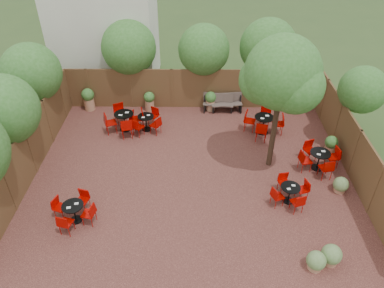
{
  "coord_description": "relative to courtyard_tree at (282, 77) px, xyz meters",
  "views": [
    {
      "loc": [
        0.12,
        -10.94,
        9.3
      ],
      "look_at": [
        0.0,
        0.5,
        1.0
      ],
      "focal_mm": 34.8,
      "sensor_mm": 36.0,
      "label": 1
    }
  ],
  "objects": [
    {
      "name": "overhang_foliage",
      "position": [
        -5.64,
        2.09,
        -1.02
      ],
      "size": [
        15.63,
        11.03,
        2.8
      ],
      "color": "#2F6621",
      "rests_on": "ground"
    },
    {
      "name": "park_bench_left",
      "position": [
        -1.81,
        4.1,
        -3.3
      ],
      "size": [
        1.48,
        0.63,
        0.89
      ],
      "rotation": [
        0.0,
        0.0,
        -0.12
      ],
      "color": "brown",
      "rests_on": "courtyard_paving"
    },
    {
      "name": "courtyard_paving",
      "position": [
        -3.03,
        -0.52,
        -3.77
      ],
      "size": [
        12.0,
        10.0,
        0.02
      ],
      "primitive_type": "cube",
      "color": "#3B1B18",
      "rests_on": "ground"
    },
    {
      "name": "fence_left",
      "position": [
        -9.03,
        -0.52,
        -2.78
      ],
      "size": [
        0.08,
        10.0,
        2.0
      ],
      "primitive_type": "cube",
      "color": "#54371F",
      "rests_on": "ground"
    },
    {
      "name": "fence_back",
      "position": [
        -3.03,
        4.48,
        -2.78
      ],
      "size": [
        12.0,
        0.08,
        2.0
      ],
      "primitive_type": "cube",
      "color": "#54371F",
      "rests_on": "ground"
    },
    {
      "name": "low_shrubs",
      "position": [
        1.28,
        -3.74,
        -3.46
      ],
      "size": [
        2.28,
        3.82,
        0.65
      ],
      "color": "#AA7555",
      "rests_on": "courtyard_paving"
    },
    {
      "name": "courtyard_tree",
      "position": [
        0.0,
        0.0,
        0.0
      ],
      "size": [
        2.75,
        2.65,
        5.22
      ],
      "rotation": [
        0.0,
        0.0,
        -0.4
      ],
      "color": "black",
      "rests_on": "courtyard_paving"
    },
    {
      "name": "neighbour_building",
      "position": [
        -7.53,
        7.48,
        0.22
      ],
      "size": [
        5.0,
        4.0,
        8.0
      ],
      "primitive_type": "cube",
      "color": "beige",
      "rests_on": "ground"
    },
    {
      "name": "ground",
      "position": [
        -3.03,
        -0.52,
        -3.78
      ],
      "size": [
        80.0,
        80.0,
        0.0
      ],
      "primitive_type": "plane",
      "color": "#354F23",
      "rests_on": "ground"
    },
    {
      "name": "bistro_tables",
      "position": [
        -2.6,
        0.71,
        -3.32
      ],
      "size": [
        10.21,
        7.02,
        0.96
      ],
      "color": "black",
      "rests_on": "courtyard_paving"
    },
    {
      "name": "planters",
      "position": [
        -3.81,
        3.42,
        -3.22
      ],
      "size": [
        11.11,
        4.16,
        1.1
      ],
      "color": "#AA7555",
      "rests_on": "courtyard_paving"
    },
    {
      "name": "park_bench_right",
      "position": [
        -1.41,
        4.1,
        -3.3
      ],
      "size": [
        1.5,
        0.66,
        0.9
      ],
      "rotation": [
        0.0,
        0.0,
        0.13
      ],
      "color": "brown",
      "rests_on": "courtyard_paving"
    },
    {
      "name": "fence_right",
      "position": [
        2.97,
        -0.52,
        -2.78
      ],
      "size": [
        0.08,
        10.0,
        2.0
      ],
      "primitive_type": "cube",
      "color": "#54371F",
      "rests_on": "ground"
    }
  ]
}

